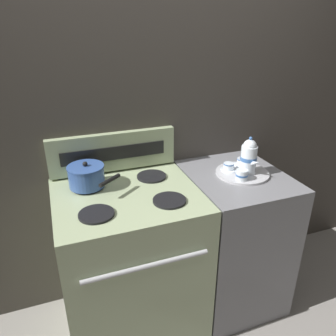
{
  "coord_description": "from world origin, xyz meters",
  "views": [
    {
      "loc": [
        -0.63,
        -1.53,
        1.81
      ],
      "look_at": [
        -0.03,
        0.08,
        1.02
      ],
      "focal_mm": 35.0,
      "sensor_mm": 36.0,
      "label": 1
    }
  ],
  "objects_px": {
    "serving_tray": "(242,173)",
    "stove": "(131,262)",
    "teacup_right": "(242,162)",
    "creamer_jug": "(242,175)",
    "saucepan": "(87,176)",
    "teapot": "(249,157)",
    "teacup_left": "(229,167)"
  },
  "relations": [
    {
      "from": "serving_tray",
      "to": "stove",
      "type": "bearing_deg",
      "value": -179.66
    },
    {
      "from": "teacup_right",
      "to": "creamer_jug",
      "type": "height_order",
      "value": "creamer_jug"
    },
    {
      "from": "stove",
      "to": "saucepan",
      "type": "height_order",
      "value": "saucepan"
    },
    {
      "from": "teapot",
      "to": "stove",
      "type": "bearing_deg",
      "value": 178.54
    },
    {
      "from": "teacup_left",
      "to": "creamer_jug",
      "type": "distance_m",
      "value": 0.14
    },
    {
      "from": "stove",
      "to": "teapot",
      "type": "bearing_deg",
      "value": -1.46
    },
    {
      "from": "teacup_left",
      "to": "stove",
      "type": "bearing_deg",
      "value": -175.33
    },
    {
      "from": "saucepan",
      "to": "creamer_jug",
      "type": "xyz_separation_m",
      "value": [
        0.85,
        -0.24,
        -0.03
      ]
    },
    {
      "from": "stove",
      "to": "teapot",
      "type": "relative_size",
      "value": 4.14
    },
    {
      "from": "serving_tray",
      "to": "teacup_right",
      "type": "relative_size",
      "value": 3.24
    },
    {
      "from": "serving_tray",
      "to": "teacup_left",
      "type": "xyz_separation_m",
      "value": [
        -0.07,
        0.05,
        0.03
      ]
    },
    {
      "from": "saucepan",
      "to": "teacup_left",
      "type": "relative_size",
      "value": 2.93
    },
    {
      "from": "teapot",
      "to": "creamer_jug",
      "type": "relative_size",
      "value": 3.21
    },
    {
      "from": "stove",
      "to": "teacup_left",
      "type": "xyz_separation_m",
      "value": [
        0.66,
        0.05,
        0.5
      ]
    },
    {
      "from": "saucepan",
      "to": "serving_tray",
      "type": "relative_size",
      "value": 0.9
    },
    {
      "from": "teapot",
      "to": "teacup_left",
      "type": "bearing_deg",
      "value": 140.51
    },
    {
      "from": "saucepan",
      "to": "teacup_right",
      "type": "xyz_separation_m",
      "value": [
        0.96,
        -0.06,
        -0.04
      ]
    },
    {
      "from": "serving_tray",
      "to": "teapot",
      "type": "bearing_deg",
      "value": -47.19
    },
    {
      "from": "stove",
      "to": "serving_tray",
      "type": "bearing_deg",
      "value": 0.34
    },
    {
      "from": "saucepan",
      "to": "teapot",
      "type": "bearing_deg",
      "value": -10.3
    },
    {
      "from": "serving_tray",
      "to": "teapot",
      "type": "relative_size",
      "value": 1.4
    },
    {
      "from": "teacup_left",
      "to": "creamer_jug",
      "type": "relative_size",
      "value": 1.39
    },
    {
      "from": "stove",
      "to": "teacup_left",
      "type": "relative_size",
      "value": 9.54
    },
    {
      "from": "teacup_left",
      "to": "teacup_right",
      "type": "distance_m",
      "value": 0.12
    },
    {
      "from": "saucepan",
      "to": "teacup_left",
      "type": "height_order",
      "value": "saucepan"
    },
    {
      "from": "teacup_right",
      "to": "teacup_left",
      "type": "bearing_deg",
      "value": -162.59
    },
    {
      "from": "creamer_jug",
      "to": "teacup_left",
      "type": "bearing_deg",
      "value": 92.11
    },
    {
      "from": "serving_tray",
      "to": "creamer_jug",
      "type": "bearing_deg",
      "value": -123.95
    },
    {
      "from": "teacup_left",
      "to": "serving_tray",
      "type": "bearing_deg",
      "value": -36.54
    },
    {
      "from": "teapot",
      "to": "teacup_left",
      "type": "height_order",
      "value": "teapot"
    },
    {
      "from": "saucepan",
      "to": "serving_tray",
      "type": "bearing_deg",
      "value": -9.11
    },
    {
      "from": "stove",
      "to": "teacup_left",
      "type": "distance_m",
      "value": 0.83
    }
  ]
}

